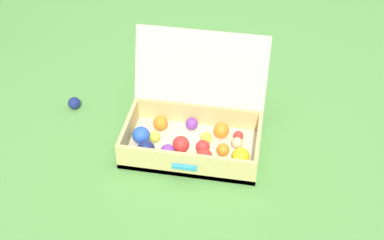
% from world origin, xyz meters
% --- Properties ---
extents(ground_plane, '(16.00, 16.00, 0.00)m').
position_xyz_m(ground_plane, '(0.00, 0.00, 0.00)').
color(ground_plane, '#569342').
extents(open_suitcase, '(0.63, 0.51, 0.48)m').
position_xyz_m(open_suitcase, '(-0.02, -0.00, 0.10)').
color(open_suitcase, beige).
rests_on(open_suitcase, ground).
extents(stray_ball_on_grass, '(0.06, 0.06, 0.06)m').
position_xyz_m(stray_ball_on_grass, '(-0.67, 0.15, 0.03)').
color(stray_ball_on_grass, navy).
rests_on(stray_ball_on_grass, ground).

